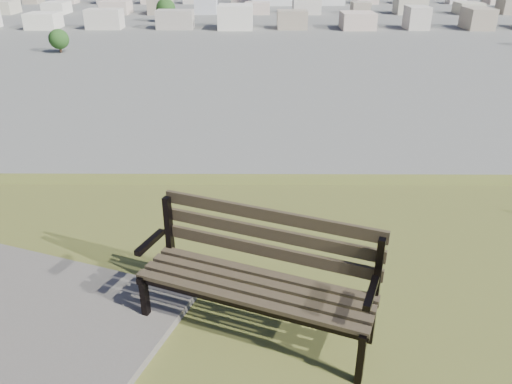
{
  "coord_description": "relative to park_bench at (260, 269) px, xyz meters",
  "views": [
    {
      "loc": [
        -0.71,
        -1.99,
        27.82
      ],
      "look_at": [
        -0.74,
        3.17,
        25.3
      ],
      "focal_mm": 35.0,
      "sensor_mm": 36.0,
      "label": 1
    }
  ],
  "objects": [
    {
      "name": "park_bench",
      "position": [
        0.0,
        0.0,
        0.0
      ],
      "size": [
        1.95,
        1.24,
        0.98
      ],
      "rotation": [
        0.0,
        0.0,
        -0.38
      ],
      "color": "#413625",
      "rests_on": "hilltop_mesa"
    }
  ]
}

